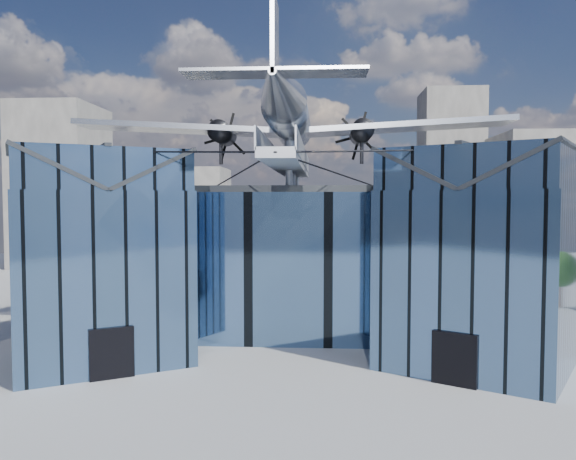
{
  "coord_description": "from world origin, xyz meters",
  "views": [
    {
      "loc": [
        2.1,
        -31.71,
        8.97
      ],
      "look_at": [
        0.0,
        2.0,
        7.2
      ],
      "focal_mm": 35.0,
      "sensor_mm": 36.0,
      "label": 1
    }
  ],
  "objects": [
    {
      "name": "bg_towers",
      "position": [
        1.45,
        50.49,
        10.01
      ],
      "size": [
        77.0,
        24.5,
        26.0
      ],
      "color": "gray",
      "rests_on": "ground"
    },
    {
      "name": "ground_plane",
      "position": [
        0.0,
        0.0,
        0.0
      ],
      "size": [
        120.0,
        120.0,
        0.0
      ],
      "primitive_type": "plane",
      "color": "gray"
    },
    {
      "name": "museum",
      "position": [
        0.0,
        5.82,
        5.54
      ],
      "size": [
        32.88,
        24.5,
        17.6
      ],
      "color": "#466690",
      "rests_on": "ground"
    }
  ]
}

